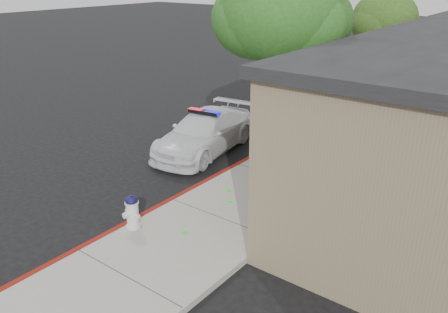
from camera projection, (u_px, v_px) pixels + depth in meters
ground at (170, 203)px, 12.38m from camera, size 120.00×120.00×0.00m
sidewalk at (279, 179)px, 13.66m from camera, size 3.20×60.00×0.15m
red_curb at (237, 166)px, 14.53m from camera, size 0.14×60.00×0.16m
police_car at (204, 132)px, 15.69m from camera, size 2.55×4.88×1.47m
fire_hydrant at (132, 211)px, 10.78m from camera, size 0.49×0.42×0.85m
street_tree_near at (277, 17)px, 12.44m from camera, size 3.52×3.29×6.03m
street_tree_mid at (297, 14)px, 14.02m from camera, size 3.34×3.08×5.87m
street_tree_far at (385, 22)px, 18.76m from camera, size 2.67×2.68×4.94m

